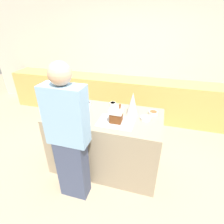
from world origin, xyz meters
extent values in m
plane|color=tan|center=(0.00, 0.00, 0.00)|extent=(12.00, 12.00, 0.00)
cube|color=beige|center=(0.00, 2.10, 1.30)|extent=(8.00, 0.05, 2.60)
cube|color=tan|center=(0.00, 1.78, 0.45)|extent=(6.00, 0.60, 0.90)
cube|color=gray|center=(0.00, 0.00, 0.46)|extent=(1.59, 0.84, 0.93)
cube|color=silver|center=(0.20, -0.15, 0.93)|extent=(0.47, 0.34, 0.01)
cube|color=brown|center=(0.20, -0.15, 1.00)|extent=(0.15, 0.14, 0.13)
cube|color=white|center=(0.20, -0.15, 1.09)|extent=(0.17, 0.16, 0.05)
cylinder|color=brown|center=(0.24, -0.12, 1.15)|extent=(0.02, 0.02, 0.06)
cone|color=silver|center=(0.36, 0.11, 1.09)|extent=(0.16, 0.16, 0.34)
cylinder|color=white|center=(-0.60, 0.31, 0.95)|extent=(0.11, 0.11, 0.05)
cylinder|color=white|center=(-0.60, 0.31, 0.97)|extent=(0.09, 0.09, 0.01)
cylinder|color=silver|center=(-0.38, 0.23, 0.95)|extent=(0.13, 0.13, 0.04)
cylinder|color=red|center=(-0.38, 0.23, 0.96)|extent=(0.11, 0.11, 0.01)
cylinder|color=white|center=(-0.70, 0.14, 0.95)|extent=(0.12, 0.12, 0.05)
cylinder|color=#4770DB|center=(-0.70, 0.14, 0.97)|extent=(0.10, 0.10, 0.01)
cylinder|color=silver|center=(-0.36, 0.05, 0.95)|extent=(0.09, 0.09, 0.05)
cylinder|color=yellow|center=(-0.36, 0.05, 0.97)|extent=(0.07, 0.07, 0.01)
cylinder|color=silver|center=(0.64, 0.20, 0.95)|extent=(0.13, 0.13, 0.05)
cylinder|color=brown|center=(0.64, 0.20, 0.97)|extent=(0.10, 0.10, 0.01)
cylinder|color=silver|center=(0.56, 0.02, 0.95)|extent=(0.14, 0.14, 0.04)
cylinder|color=#4770DB|center=(0.56, 0.02, 0.96)|extent=(0.11, 0.11, 0.01)
cylinder|color=white|center=(0.02, 0.32, 0.95)|extent=(0.10, 0.10, 0.05)
cylinder|color=brown|center=(0.02, 0.32, 0.97)|extent=(0.08, 0.08, 0.01)
cube|color=#424C6B|center=(-0.24, -0.61, 0.43)|extent=(0.36, 0.20, 0.86)
cube|color=#8CB7E0|center=(-0.24, -0.61, 1.20)|extent=(0.47, 0.21, 0.68)
sphere|color=#DBAD89|center=(-0.24, -0.61, 1.66)|extent=(0.23, 0.23, 0.23)
cylinder|color=#DBAD89|center=(-0.24, -0.38, 1.35)|extent=(0.08, 0.47, 0.08)
camera|label=1|loc=(0.68, -2.03, 2.12)|focal=28.00mm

